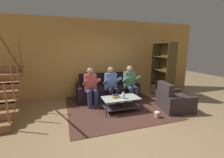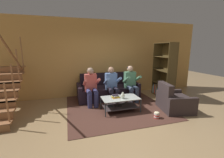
{
  "view_description": "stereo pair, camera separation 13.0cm",
  "coord_description": "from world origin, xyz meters",
  "px_view_note": "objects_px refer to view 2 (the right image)",
  "views": [
    {
      "loc": [
        -1.49,
        -3.31,
        1.82
      ],
      "look_at": [
        -0.04,
        1.05,
        0.89
      ],
      "focal_mm": 24.0,
      "sensor_mm": 36.0,
      "label": 1
    },
    {
      "loc": [
        -1.36,
        -3.35,
        1.82
      ],
      "look_at": [
        -0.04,
        1.05,
        0.89
      ],
      "focal_mm": 24.0,
      "sensor_mm": 36.0,
      "label": 2
    }
  ],
  "objects_px": {
    "couch": "(108,90)",
    "book_stack": "(115,96)",
    "popcorn_tub": "(157,115)",
    "coffee_table": "(120,102)",
    "vase": "(123,96)",
    "person_seated_right": "(131,82)",
    "bookshelf": "(163,77)",
    "person_seated_middle": "(112,84)",
    "armchair": "(174,101)",
    "person_seated_left": "(91,85)"
  },
  "relations": [
    {
      "from": "couch",
      "to": "book_stack",
      "type": "height_order",
      "value": "couch"
    },
    {
      "from": "popcorn_tub",
      "to": "coffee_table",
      "type": "bearing_deg",
      "value": 136.27
    },
    {
      "from": "couch",
      "to": "vase",
      "type": "distance_m",
      "value": 1.4
    },
    {
      "from": "person_seated_right",
      "to": "coffee_table",
      "type": "xyz_separation_m",
      "value": [
        -0.67,
        -0.74,
        -0.4
      ]
    },
    {
      "from": "couch",
      "to": "person_seated_right",
      "type": "height_order",
      "value": "person_seated_right"
    },
    {
      "from": "person_seated_right",
      "to": "bookshelf",
      "type": "relative_size",
      "value": 0.61
    },
    {
      "from": "person_seated_right",
      "to": "coffee_table",
      "type": "height_order",
      "value": "person_seated_right"
    },
    {
      "from": "person_seated_middle",
      "to": "popcorn_tub",
      "type": "xyz_separation_m",
      "value": [
        0.8,
        -1.48,
        -0.58
      ]
    },
    {
      "from": "person_seated_right",
      "to": "armchair",
      "type": "height_order",
      "value": "person_seated_right"
    },
    {
      "from": "couch",
      "to": "coffee_table",
      "type": "height_order",
      "value": "couch"
    },
    {
      "from": "person_seated_left",
      "to": "vase",
      "type": "xyz_separation_m",
      "value": [
        0.77,
        -0.83,
        -0.17
      ]
    },
    {
      "from": "coffee_table",
      "to": "person_seated_left",
      "type": "bearing_deg",
      "value": 134.49
    },
    {
      "from": "couch",
      "to": "vase",
      "type": "xyz_separation_m",
      "value": [
        0.07,
        -1.39,
        0.2
      ]
    },
    {
      "from": "bookshelf",
      "to": "person_seated_middle",
      "type": "bearing_deg",
      "value": -176.2
    },
    {
      "from": "popcorn_tub",
      "to": "person_seated_middle",
      "type": "bearing_deg",
      "value": 118.43
    },
    {
      "from": "book_stack",
      "to": "armchair",
      "type": "bearing_deg",
      "value": -14.58
    },
    {
      "from": "person_seated_middle",
      "to": "person_seated_right",
      "type": "relative_size",
      "value": 0.99
    },
    {
      "from": "book_stack",
      "to": "popcorn_tub",
      "type": "xyz_separation_m",
      "value": [
        0.9,
        -0.78,
        -0.36
      ]
    },
    {
      "from": "vase",
      "to": "popcorn_tub",
      "type": "bearing_deg",
      "value": -41.44
    },
    {
      "from": "person_seated_left",
      "to": "bookshelf",
      "type": "relative_size",
      "value": 0.6
    },
    {
      "from": "person_seated_middle",
      "to": "coffee_table",
      "type": "bearing_deg",
      "value": -87.98
    },
    {
      "from": "coffee_table",
      "to": "vase",
      "type": "relative_size",
      "value": 5.85
    },
    {
      "from": "person_seated_left",
      "to": "person_seated_right",
      "type": "height_order",
      "value": "person_seated_right"
    },
    {
      "from": "book_stack",
      "to": "popcorn_tub",
      "type": "bearing_deg",
      "value": -40.9
    },
    {
      "from": "person_seated_right",
      "to": "popcorn_tub",
      "type": "height_order",
      "value": "person_seated_right"
    },
    {
      "from": "armchair",
      "to": "couch",
      "type": "bearing_deg",
      "value": 133.37
    },
    {
      "from": "person_seated_left",
      "to": "coffee_table",
      "type": "distance_m",
      "value": 1.1
    },
    {
      "from": "coffee_table",
      "to": "popcorn_tub",
      "type": "distance_m",
      "value": 1.09
    },
    {
      "from": "coffee_table",
      "to": "book_stack",
      "type": "relative_size",
      "value": 4.33
    },
    {
      "from": "vase",
      "to": "armchair",
      "type": "bearing_deg",
      "value": -11.18
    },
    {
      "from": "vase",
      "to": "armchair",
      "type": "height_order",
      "value": "armchair"
    },
    {
      "from": "person_seated_right",
      "to": "armchair",
      "type": "distance_m",
      "value": 1.5
    },
    {
      "from": "popcorn_tub",
      "to": "bookshelf",
      "type": "bearing_deg",
      "value": 51.11
    },
    {
      "from": "person_seated_right",
      "to": "person_seated_left",
      "type": "bearing_deg",
      "value": -179.95
    },
    {
      "from": "armchair",
      "to": "popcorn_tub",
      "type": "bearing_deg",
      "value": -156.82
    },
    {
      "from": "couch",
      "to": "person_seated_left",
      "type": "relative_size",
      "value": 1.81
    },
    {
      "from": "book_stack",
      "to": "couch",
      "type": "bearing_deg",
      "value": 85.25
    },
    {
      "from": "person_seated_right",
      "to": "vase",
      "type": "xyz_separation_m",
      "value": [
        -0.62,
        -0.84,
        -0.18
      ]
    },
    {
      "from": "couch",
      "to": "bookshelf",
      "type": "relative_size",
      "value": 1.09
    },
    {
      "from": "vase",
      "to": "person_seated_right",
      "type": "bearing_deg",
      "value": 53.24
    },
    {
      "from": "couch",
      "to": "armchair",
      "type": "xyz_separation_m",
      "value": [
        1.59,
        -1.69,
        -0.03
      ]
    },
    {
      "from": "couch",
      "to": "book_stack",
      "type": "relative_size",
      "value": 8.91
    },
    {
      "from": "coffee_table",
      "to": "book_stack",
      "type": "bearing_deg",
      "value": 161.86
    },
    {
      "from": "couch",
      "to": "person_seated_middle",
      "type": "distance_m",
      "value": 0.67
    },
    {
      "from": "person_seated_middle",
      "to": "vase",
      "type": "xyz_separation_m",
      "value": [
        0.07,
        -0.83,
        -0.17
      ]
    },
    {
      "from": "person_seated_middle",
      "to": "book_stack",
      "type": "bearing_deg",
      "value": -98.48
    },
    {
      "from": "vase",
      "to": "bookshelf",
      "type": "relative_size",
      "value": 0.09
    },
    {
      "from": "vase",
      "to": "book_stack",
      "type": "relative_size",
      "value": 0.74
    },
    {
      "from": "coffee_table",
      "to": "armchair",
      "type": "bearing_deg",
      "value": -14.28
    },
    {
      "from": "armchair",
      "to": "book_stack",
      "type": "bearing_deg",
      "value": 165.42
    }
  ]
}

